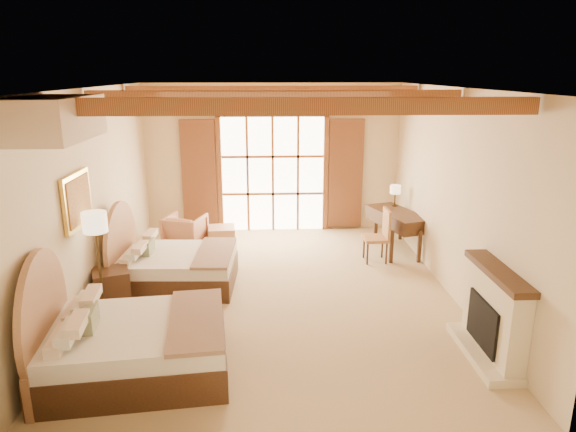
{
  "coord_description": "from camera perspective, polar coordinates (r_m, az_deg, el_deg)",
  "views": [
    {
      "loc": [
        -0.16,
        -7.59,
        3.43
      ],
      "look_at": [
        0.19,
        0.2,
        1.23
      ],
      "focal_mm": 32.0,
      "sensor_mm": 36.0,
      "label": 1
    }
  ],
  "objects": [
    {
      "name": "floor",
      "position": [
        8.33,
        -1.23,
        -8.54
      ],
      "size": [
        7.0,
        7.0,
        0.0
      ],
      "primitive_type": "plane",
      "color": "tan",
      "rests_on": "ground"
    },
    {
      "name": "wall_back",
      "position": [
        11.24,
        -1.71,
        6.41
      ],
      "size": [
        5.5,
        0.0,
        5.5
      ],
      "primitive_type": "plane",
      "rotation": [
        1.57,
        0.0,
        0.0
      ],
      "color": "beige",
      "rests_on": "ground"
    },
    {
      "name": "wall_left",
      "position": [
        8.22,
        -20.85,
        1.88
      ],
      "size": [
        0.0,
        7.0,
        7.0
      ],
      "primitive_type": "plane",
      "rotation": [
        1.57,
        0.0,
        1.57
      ],
      "color": "beige",
      "rests_on": "ground"
    },
    {
      "name": "wall_right",
      "position": [
        8.33,
        17.99,
        2.32
      ],
      "size": [
        0.0,
        7.0,
        7.0
      ],
      "primitive_type": "plane",
      "rotation": [
        1.57,
        0.0,
        -1.57
      ],
      "color": "beige",
      "rests_on": "ground"
    },
    {
      "name": "ceiling",
      "position": [
        7.59,
        -1.38,
        14.05
      ],
      "size": [
        7.0,
        7.0,
        0.0
      ],
      "primitive_type": "plane",
      "rotation": [
        3.14,
        0.0,
        0.0
      ],
      "color": "#B07035",
      "rests_on": "ground"
    },
    {
      "name": "ceiling_beams",
      "position": [
        7.6,
        -1.37,
        13.15
      ],
      "size": [
        5.39,
        4.6,
        0.18
      ],
      "primitive_type": null,
      "color": "olive",
      "rests_on": "ceiling"
    },
    {
      "name": "french_doors",
      "position": [
        11.24,
        -1.69,
        4.6
      ],
      "size": [
        3.95,
        0.08,
        2.6
      ],
      "color": "white",
      "rests_on": "ground"
    },
    {
      "name": "fireplace",
      "position": [
        6.88,
        21.76,
        -10.52
      ],
      "size": [
        0.46,
        1.4,
        1.16
      ],
      "color": "beige",
      "rests_on": "ground"
    },
    {
      "name": "painting",
      "position": [
        7.48,
        -22.35,
        1.62
      ],
      "size": [
        0.06,
        0.95,
        0.75
      ],
      "color": "#E0BA4D",
      "rests_on": "wall_left"
    },
    {
      "name": "canopy_valance",
      "position": [
        6.04,
        -24.7,
        9.83
      ],
      "size": [
        0.7,
        1.4,
        0.45
      ],
      "primitive_type": "cube",
      "color": "beige",
      "rests_on": "ceiling"
    },
    {
      "name": "bed_near",
      "position": [
        6.42,
        -17.88,
        -13.09
      ],
      "size": [
        2.22,
        1.77,
        1.36
      ],
      "rotation": [
        0.0,
        0.0,
        0.11
      ],
      "color": "#48311B",
      "rests_on": "floor"
    },
    {
      "name": "bed_far",
      "position": [
        8.68,
        -13.18,
        -5.25
      ],
      "size": [
        1.94,
        1.5,
        1.24
      ],
      "rotation": [
        0.0,
        0.0,
        -0.04
      ],
      "color": "#48311B",
      "rests_on": "floor"
    },
    {
      "name": "nightstand",
      "position": [
        8.14,
        -18.99,
        -7.7
      ],
      "size": [
        0.65,
        0.65,
        0.61
      ],
      "primitive_type": "cube",
      "rotation": [
        0.0,
        0.0,
        0.35
      ],
      "color": "#48311B",
      "rests_on": "floor"
    },
    {
      "name": "floor_lamp",
      "position": [
        7.5,
        -20.62,
        -1.37
      ],
      "size": [
        0.34,
        0.34,
        1.59
      ],
      "color": "#352915",
      "rests_on": "floor"
    },
    {
      "name": "armchair",
      "position": [
        10.49,
        -11.34,
        -1.68
      ],
      "size": [
        0.9,
        0.92,
        0.68
      ],
      "primitive_type": "imported",
      "rotation": [
        0.0,
        0.0,
        -3.43
      ],
      "color": "#B17555",
      "rests_on": "floor"
    },
    {
      "name": "ottoman",
      "position": [
        10.55,
        -7.37,
        -2.22
      ],
      "size": [
        0.57,
        0.57,
        0.38
      ],
      "primitive_type": "cube",
      "rotation": [
        0.0,
        0.0,
        0.09
      ],
      "color": "#AA7951",
      "rests_on": "floor"
    },
    {
      "name": "desk",
      "position": [
        10.32,
        11.98,
        -1.51
      ],
      "size": [
        1.06,
        1.59,
        0.79
      ],
      "rotation": [
        0.0,
        0.0,
        0.32
      ],
      "color": "#48311B",
      "rests_on": "floor"
    },
    {
      "name": "desk_chair",
      "position": [
        9.7,
        9.82,
        -3.21
      ],
      "size": [
        0.45,
        0.45,
        1.0
      ],
      "rotation": [
        0.0,
        0.0,
        0.02
      ],
      "color": "#B47F44",
      "rests_on": "floor"
    },
    {
      "name": "desk_lamp",
      "position": [
        10.6,
        11.84,
        2.82
      ],
      "size": [
        0.21,
        0.21,
        0.43
      ],
      "color": "#352915",
      "rests_on": "desk"
    }
  ]
}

